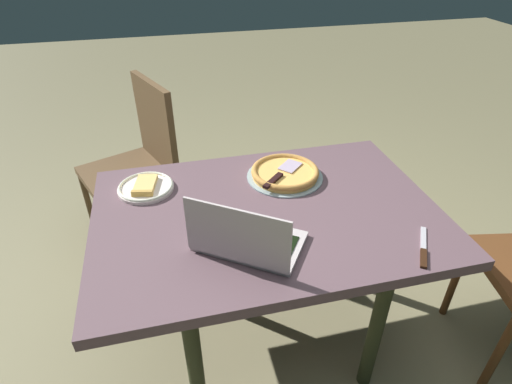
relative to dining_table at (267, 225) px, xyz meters
name	(u,v)px	position (x,y,z in m)	size (l,w,h in m)	color
ground_plane	(265,330)	(0.00, 0.00, -0.64)	(12.00, 12.00, 0.00)	#857C58
dining_table	(267,225)	(0.00, 0.00, 0.00)	(1.30, 0.89, 0.71)	#5F464E
laptop	(246,239)	(0.12, 0.20, 0.12)	(0.42, 0.38, 0.22)	beige
pizza_plate	(146,187)	(0.45, -0.25, 0.09)	(0.23, 0.23, 0.04)	white
pizza_tray	(285,173)	(-0.13, -0.21, 0.09)	(0.33, 0.33, 0.04)	#91A7AC
table_knife	(423,251)	(-0.45, 0.35, 0.08)	(0.13, 0.19, 0.01)	#BCB8C0
chair_far	(140,157)	(0.50, -0.91, -0.12)	(0.59, 0.59, 0.93)	brown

